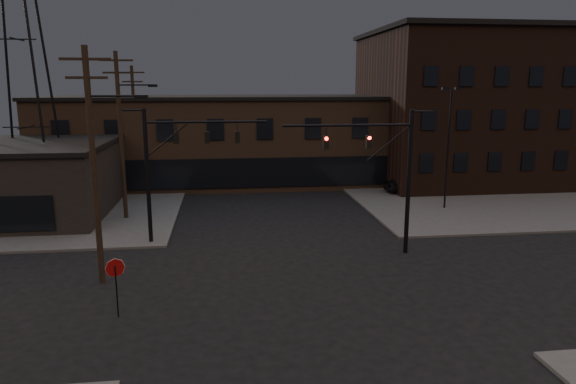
# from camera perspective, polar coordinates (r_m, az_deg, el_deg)

# --- Properties ---
(ground) EXTENTS (140.00, 140.00, 0.00)m
(ground) POSITION_cam_1_polar(r_m,az_deg,el_deg) (24.28, 1.82, -10.67)
(ground) COLOR black
(ground) RESTS_ON ground
(sidewalk_ne) EXTENTS (30.00, 30.00, 0.15)m
(sidewalk_ne) POSITION_cam_1_polar(r_m,az_deg,el_deg) (51.85, 22.49, 0.64)
(sidewalk_ne) COLOR #474744
(sidewalk_ne) RESTS_ON ground
(sidewalk_nw) EXTENTS (30.00, 30.00, 0.15)m
(sidewalk_nw) POSITION_cam_1_polar(r_m,az_deg,el_deg) (48.73, -29.27, -0.64)
(sidewalk_nw) COLOR #474744
(sidewalk_nw) RESTS_ON ground
(building_row) EXTENTS (40.00, 12.00, 8.00)m
(building_row) POSITION_cam_1_polar(r_m,az_deg,el_deg) (50.57, -3.13, 5.76)
(building_row) COLOR #503B2A
(building_row) RESTS_ON ground
(building_right) EXTENTS (22.00, 16.00, 14.00)m
(building_right) POSITION_cam_1_polar(r_m,az_deg,el_deg) (54.58, 20.99, 8.61)
(building_right) COLOR black
(building_right) RESTS_ON ground
(traffic_signal_near) EXTENTS (7.12, 0.24, 8.00)m
(traffic_signal_near) POSITION_cam_1_polar(r_m,az_deg,el_deg) (28.45, 11.18, 2.77)
(traffic_signal_near) COLOR black
(traffic_signal_near) RESTS_ON ground
(traffic_signal_far) EXTENTS (7.12, 0.24, 8.00)m
(traffic_signal_far) POSITION_cam_1_polar(r_m,az_deg,el_deg) (30.63, -13.06, 3.47)
(traffic_signal_far) COLOR black
(traffic_signal_far) RESTS_ON ground
(stop_sign) EXTENTS (0.72, 0.33, 2.48)m
(stop_sign) POSITION_cam_1_polar(r_m,az_deg,el_deg) (21.95, -18.62, -8.64)
(stop_sign) COLOR black
(stop_sign) RESTS_ON ground
(utility_pole_near) EXTENTS (3.70, 0.28, 11.00)m
(utility_pole_near) POSITION_cam_1_polar(r_m,az_deg,el_deg) (25.10, -20.69, 3.22)
(utility_pole_near) COLOR black
(utility_pole_near) RESTS_ON ground
(utility_pole_mid) EXTENTS (3.70, 0.28, 11.50)m
(utility_pole_mid) POSITION_cam_1_polar(r_m,az_deg,el_deg) (36.95, -18.00, 6.31)
(utility_pole_mid) COLOR black
(utility_pole_mid) RESTS_ON ground
(utility_pole_far) EXTENTS (2.20, 0.28, 11.00)m
(utility_pole_far) POSITION_cam_1_polar(r_m,az_deg,el_deg) (48.94, -16.65, 7.19)
(utility_pole_far) COLOR black
(utility_pole_far) RESTS_ON ground
(transmission_tower) EXTENTS (7.00, 7.00, 25.00)m
(transmission_tower) POSITION_cam_1_polar(r_m,az_deg,el_deg) (42.80, -27.88, 14.78)
(transmission_tower) COLOR black
(transmission_tower) RESTS_ON ground
(lot_light_a) EXTENTS (1.50, 0.28, 9.14)m
(lot_light_a) POSITION_cam_1_polar(r_m,az_deg,el_deg) (39.95, 17.42, 5.83)
(lot_light_a) COLOR black
(lot_light_a) RESTS_ON ground
(lot_light_b) EXTENTS (1.50, 0.28, 9.14)m
(lot_light_b) POSITION_cam_1_polar(r_m,az_deg,el_deg) (47.09, 21.60, 6.37)
(lot_light_b) COLOR black
(lot_light_b) RESTS_ON ground
(parked_car_lot_a) EXTENTS (4.69, 2.48, 1.52)m
(parked_car_lot_a) POSITION_cam_1_polar(r_m,az_deg,el_deg) (45.91, 13.36, 0.95)
(parked_car_lot_a) COLOR black
(parked_car_lot_a) RESTS_ON sidewalk_ne
(parked_car_lot_b) EXTENTS (4.47, 2.30, 1.24)m
(parked_car_lot_b) POSITION_cam_1_polar(r_m,az_deg,el_deg) (50.53, 20.69, 1.31)
(parked_car_lot_b) COLOR silver
(parked_car_lot_b) RESTS_ON sidewalk_ne
(car_crossing) EXTENTS (1.65, 4.16, 1.35)m
(car_crossing) POSITION_cam_1_polar(r_m,az_deg,el_deg) (48.35, -4.35, 1.49)
(car_crossing) COLOR black
(car_crossing) RESTS_ON ground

